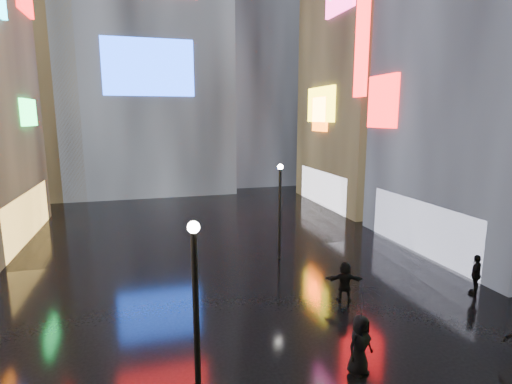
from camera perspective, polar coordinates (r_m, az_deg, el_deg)
name	(u,v)px	position (r m, az deg, el deg)	size (l,w,h in m)	color
ground	(218,253)	(23.09, -5.44, -8.68)	(140.00, 140.00, 0.00)	black
building_right_far	(380,41)	(37.68, 17.27, 19.92)	(10.28, 12.00, 28.00)	black
tower_flank_right	(252,35)	(50.03, -0.64, 21.48)	(12.00, 12.00, 34.00)	black
tower_flank_left	(26,59)	(44.96, -29.99, 16.17)	(10.00, 10.00, 26.00)	black
lamp_near	(196,309)	(10.42, -8.57, -16.22)	(0.30, 0.30, 5.20)	black
lamp_far	(280,206)	(21.43, 3.43, -1.98)	(0.30, 0.30, 5.20)	black
pedestrian_3	(476,274)	(20.16, 28.91, -10.25)	(1.04, 0.43, 1.78)	black
pedestrian_4	(360,345)	(13.16, 14.60, -20.35)	(0.91, 0.59, 1.86)	black
pedestrian_5	(345,281)	(17.51, 12.55, -12.37)	(1.58, 0.50, 1.71)	black
umbrella_2	(362,301)	(12.50, 14.91, -14.81)	(1.04, 1.06, 0.95)	black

